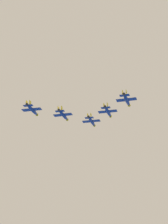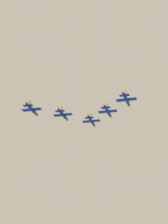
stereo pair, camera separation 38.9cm
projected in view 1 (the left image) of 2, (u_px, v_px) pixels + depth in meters
jet_lead at (92, 121)px, 231.08m from camera, size 9.58×15.54×3.26m
jet_left_wingman at (63, 115)px, 221.41m from camera, size 9.80×15.83×3.33m
jet_right_wingman at (108, 112)px, 215.94m from camera, size 9.50×15.37×3.23m
jet_left_outer at (32, 110)px, 211.42m from camera, size 9.76×15.82×3.33m
jet_right_outer at (127, 100)px, 200.92m from camera, size 9.61×15.51×3.26m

